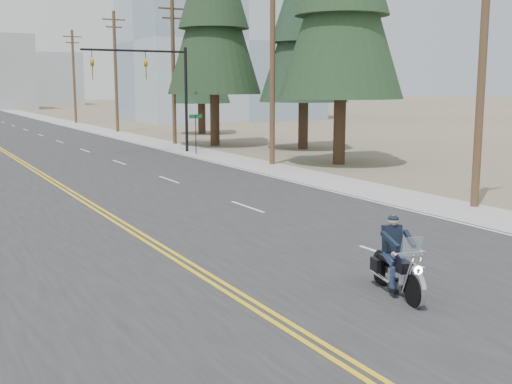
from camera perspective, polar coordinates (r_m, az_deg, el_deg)
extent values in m
plane|color=#776D56|center=(11.49, 5.66, -13.58)|extent=(400.00, 400.00, 0.00)
cube|color=#A5A5A0|center=(80.74, -16.39, 5.88)|extent=(3.00, 200.00, 0.01)
cylinder|color=black|center=(44.12, -6.22, 8.11)|extent=(0.20, 0.20, 7.00)
cylinder|color=black|center=(42.94, -10.71, 12.24)|extent=(7.00, 0.14, 0.14)
imported|color=#BF8C0C|center=(43.13, -9.79, 11.39)|extent=(0.21, 0.26, 1.30)
imported|color=#BF8C0C|center=(42.11, -14.37, 11.28)|extent=(0.21, 0.26, 1.30)
cylinder|color=black|center=(42.31, -5.37, 5.09)|extent=(0.06, 0.06, 2.60)
cube|color=#0C5926|center=(42.24, -5.40, 6.71)|extent=(0.90, 0.03, 0.25)
cylinder|color=brown|center=(24.97, 19.51, 11.24)|extent=(0.30, 0.30, 11.00)
cylinder|color=brown|center=(36.73, 1.48, 11.41)|extent=(0.30, 0.30, 11.50)
cylinder|color=brown|center=(50.24, -7.35, 10.53)|extent=(0.30, 0.30, 11.00)
cube|color=brown|center=(50.56, -7.47, 15.86)|extent=(2.20, 0.12, 0.12)
cube|color=brown|center=(50.48, -7.45, 15.07)|extent=(1.60, 0.12, 0.12)
cylinder|color=brown|center=(64.42, -12.37, 10.36)|extent=(0.30, 0.30, 11.50)
cube|color=brown|center=(64.71, -12.53, 14.74)|extent=(2.20, 0.12, 0.12)
cube|color=brown|center=(64.65, -12.50, 14.12)|extent=(1.60, 0.12, 0.12)
cylinder|color=brown|center=(80.84, -15.87, 9.81)|extent=(0.30, 0.30, 11.00)
cube|color=brown|center=(81.04, -16.03, 13.13)|extent=(2.20, 0.12, 0.12)
cube|color=brown|center=(80.99, -16.00, 12.64)|extent=(1.60, 0.12, 0.12)
cube|color=#9EB5CC|center=(87.57, -3.17, 13.04)|extent=(24.00, 16.00, 20.00)
cube|color=#B7BCC6|center=(127.38, -7.85, 11.39)|extent=(16.00, 12.00, 18.00)
cube|color=#B7BCC6|center=(161.70, -18.09, 9.52)|extent=(14.00, 14.00, 12.00)
cylinder|color=#382619|center=(37.31, 7.42, 5.35)|extent=(0.73, 0.73, 3.75)
cylinder|color=#382619|center=(46.08, 4.21, 5.92)|extent=(0.73, 0.73, 3.35)
cone|color=#19321E|center=(46.15, 4.32, 14.26)|extent=(6.28, 6.28, 10.05)
cylinder|color=#382619|center=(48.53, -3.68, 6.41)|extent=(0.68, 0.68, 3.87)
cone|color=black|center=(48.74, -3.78, 15.52)|extent=(6.96, 6.96, 11.60)
cylinder|color=#382619|center=(60.56, -4.84, 6.53)|extent=(0.67, 0.67, 2.88)
cone|color=#19331D|center=(60.54, -4.92, 11.98)|extent=(5.38, 5.38, 8.64)
cone|color=#19331D|center=(60.70, -4.95, 14.29)|extent=(4.03, 4.03, 6.48)
cone|color=#19331D|center=(60.96, -4.99, 16.59)|extent=(2.69, 2.69, 4.61)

